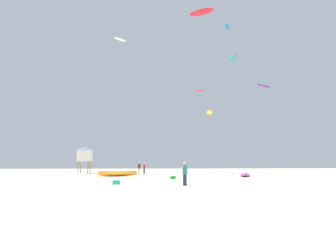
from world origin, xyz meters
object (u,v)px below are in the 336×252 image
at_px(kite_grounded_mid, 118,174).
at_px(cooler_box, 173,178).
at_px(person_midground, 144,168).
at_px(person_left, 139,167).
at_px(kite_grounded_near, 245,175).
at_px(kite_aloft_5, 209,112).
at_px(lifeguard_tower, 85,154).
at_px(person_foreground, 185,172).
at_px(kite_aloft_1, 263,86).
at_px(kite_aloft_6, 120,39).
at_px(kite_aloft_2, 227,27).
at_px(gear_bag, 116,182).
at_px(kite_aloft_4, 202,12).
at_px(kite_aloft_3, 232,59).
at_px(kite_aloft_0, 200,91).

bearing_deg(kite_grounded_mid, cooler_box, -43.91).
bearing_deg(cooler_box, person_midground, 104.71).
xyz_separation_m(person_left, kite_grounded_near, (13.17, -6.43, -0.79)).
bearing_deg(kite_aloft_5, lifeguard_tower, 170.95).
height_order(person_foreground, person_midground, person_foreground).
height_order(kite_aloft_1, kite_aloft_6, kite_aloft_6).
distance_m(kite_grounded_near, kite_aloft_2, 27.57).
bearing_deg(cooler_box, gear_bag, -127.30).
xyz_separation_m(kite_aloft_1, kite_aloft_4, (-15.59, -15.24, 6.52)).
bearing_deg(kite_aloft_1, kite_aloft_5, -141.12).
distance_m(kite_grounded_near, kite_aloft_6, 32.98).
xyz_separation_m(gear_bag, kite_aloft_3, (21.02, 35.61, 25.04)).
height_order(lifeguard_tower, kite_aloft_4, kite_aloft_4).
height_order(kite_aloft_2, kite_aloft_4, kite_aloft_2).
bearing_deg(kite_aloft_2, kite_grounded_near, -99.10).
relative_size(kite_grounded_mid, kite_aloft_4, 1.43).
bearing_deg(person_foreground, kite_grounded_mid, 164.41).
bearing_deg(kite_aloft_3, kite_aloft_0, -145.09).
relative_size(kite_aloft_1, kite_aloft_3, 0.94).
relative_size(lifeguard_tower, kite_aloft_3, 1.05).
xyz_separation_m(person_midground, kite_aloft_6, (-4.88, 6.26, 23.28)).
height_order(gear_bag, kite_aloft_0, kite_aloft_0).
relative_size(kite_grounded_mid, gear_bag, 9.78).
height_order(kite_grounded_near, cooler_box, kite_grounded_near).
bearing_deg(kite_aloft_1, lifeguard_tower, -166.53).
xyz_separation_m(kite_aloft_3, kite_aloft_6, (-24.25, -10.20, -0.99)).
height_order(person_midground, kite_aloft_0, kite_aloft_0).
bearing_deg(kite_aloft_5, kite_aloft_3, 60.86).
xyz_separation_m(cooler_box, gear_bag, (-4.96, -6.51, 0.00)).
height_order(kite_aloft_0, kite_aloft_4, kite_aloft_4).
distance_m(kite_grounded_mid, kite_aloft_6, 27.14).
distance_m(person_foreground, person_midground, 20.78).
bearing_deg(kite_aloft_4, lifeguard_tower, 157.94).
height_order(kite_grounded_near, lifeguard_tower, lifeguard_tower).
xyz_separation_m(kite_aloft_2, kite_aloft_3, (5.11, 13.72, -0.25)).
bearing_deg(kite_aloft_1, kite_grounded_near, -120.69).
distance_m(kite_aloft_4, kite_aloft_5, 14.95).
height_order(kite_aloft_4, kite_aloft_5, kite_aloft_4).
bearing_deg(kite_aloft_1, cooler_box, -131.13).
xyz_separation_m(person_foreground, kite_aloft_2, (10.69, 23.22, 24.44)).
bearing_deg(person_left, kite_grounded_mid, 156.44).
xyz_separation_m(person_foreground, gear_bag, (-5.21, 1.33, -0.85)).
bearing_deg(person_foreground, gear_bag, -145.35).
bearing_deg(kite_aloft_3, kite_aloft_2, -110.44).
xyz_separation_m(kite_aloft_4, kite_aloft_5, (1.78, 4.11, -14.26)).
bearing_deg(kite_aloft_6, person_foreground, -72.48).
xyz_separation_m(person_midground, cooler_box, (3.31, -12.63, -0.78)).
bearing_deg(kite_aloft_0, kite_grounded_mid, -129.11).
height_order(kite_aloft_5, kite_aloft_6, kite_aloft_6).
xyz_separation_m(cooler_box, kite_aloft_0, (7.24, 22.94, 15.71)).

